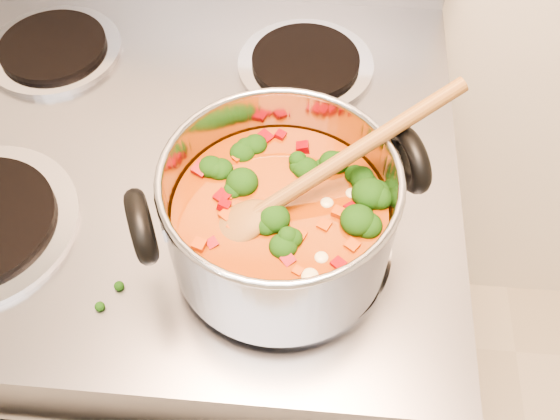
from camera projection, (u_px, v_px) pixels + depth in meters
The scene contains 4 objects.
electric_range at pixel (197, 299), 1.17m from camera, with size 0.76×0.69×1.08m.
stockpot at pixel (280, 218), 0.63m from camera, with size 0.30×0.24×0.14m.
wooden_spoon at pixel (296, 189), 0.61m from camera, with size 0.26×0.17×0.12m.
cooktop_crumbs at pixel (324, 284), 0.67m from camera, with size 0.23×0.28×0.01m.
Camera 1 is at (0.20, 0.64, 1.52)m, focal length 40.00 mm.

